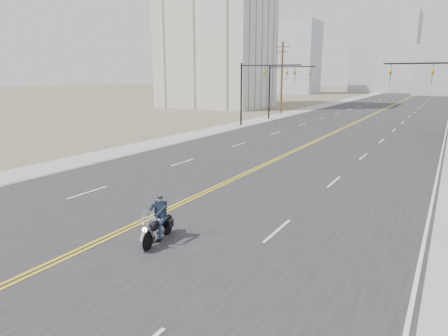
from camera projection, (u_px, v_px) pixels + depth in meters
ground_plane at (99, 242)px, 13.81m from camera, size 400.00×400.00×0.00m
road at (389, 107)px, 73.02m from camera, size 20.00×200.00×0.01m
sidewalk_left at (327, 105)px, 78.57m from camera, size 3.00×200.00×0.01m
traffic_mast_left at (258, 82)px, 44.09m from camera, size 7.10×0.26×7.00m
traffic_mast_right at (441, 83)px, 35.43m from camera, size 7.10×0.26×7.00m
traffic_mast_far at (282, 81)px, 51.04m from camera, size 6.10×0.26×7.00m
utility_pole_left at (282, 76)px, 59.21m from camera, size 2.20×0.30×10.50m
apartment_block at (216, 21)px, 70.45m from camera, size 18.00×14.00×30.00m
haze_bldg_a at (295, 58)px, 125.50m from camera, size 14.00×12.00×22.00m
haze_bldg_d at (385, 53)px, 135.09m from camera, size 20.00×15.00×26.00m
haze_bldg_f at (269, 69)px, 146.11m from camera, size 12.00×12.00×16.00m
motorcyclist at (157, 220)px, 13.67m from camera, size 1.23×2.16×1.59m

